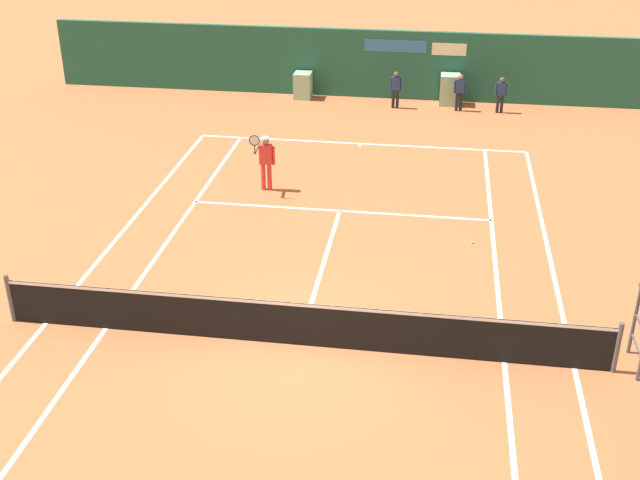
# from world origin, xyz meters

# --- Properties ---
(ground_plane) EXTENTS (80.00, 80.00, 0.01)m
(ground_plane) POSITION_xyz_m (-0.00, 0.58, 0.00)
(ground_plane) COLOR #BC6038
(tennis_net) EXTENTS (12.10, 0.10, 1.07)m
(tennis_net) POSITION_xyz_m (0.00, 0.00, 0.51)
(tennis_net) COLOR #4C4C51
(tennis_net) RESTS_ON ground_plane
(sponsor_back_wall) EXTENTS (25.00, 1.02, 2.55)m
(sponsor_back_wall) POSITION_xyz_m (0.03, 16.97, 1.23)
(sponsor_back_wall) COLOR #1E5642
(sponsor_back_wall) RESTS_ON ground_plane
(player_on_baseline) EXTENTS (0.59, 0.68, 1.80)m
(player_on_baseline) POSITION_xyz_m (-2.24, 7.52, 0.95)
(player_on_baseline) COLOR red
(player_on_baseline) RESTS_ON ground_plane
(ball_kid_centre_post) EXTENTS (0.45, 0.19, 1.36)m
(ball_kid_centre_post) POSITION_xyz_m (0.86, 15.71, 0.78)
(ball_kid_centre_post) COLOR black
(ball_kid_centre_post) RESTS_ON ground_plane
(ball_kid_left_post) EXTENTS (0.45, 0.19, 1.35)m
(ball_kid_left_post) POSITION_xyz_m (3.17, 15.71, 0.78)
(ball_kid_left_post) COLOR black
(ball_kid_left_post) RESTS_ON ground_plane
(ball_kid_right_post) EXTENTS (0.44, 0.18, 1.30)m
(ball_kid_right_post) POSITION_xyz_m (4.63, 15.71, 0.75)
(ball_kid_right_post) COLOR black
(ball_kid_right_post) RESTS_ON ground_plane
(tennis_ball_mid_court) EXTENTS (0.07, 0.07, 0.07)m
(tennis_ball_mid_court) POSITION_xyz_m (3.48, 4.98, 0.03)
(tennis_ball_mid_court) COLOR #CCE033
(tennis_ball_mid_court) RESTS_ON ground_plane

